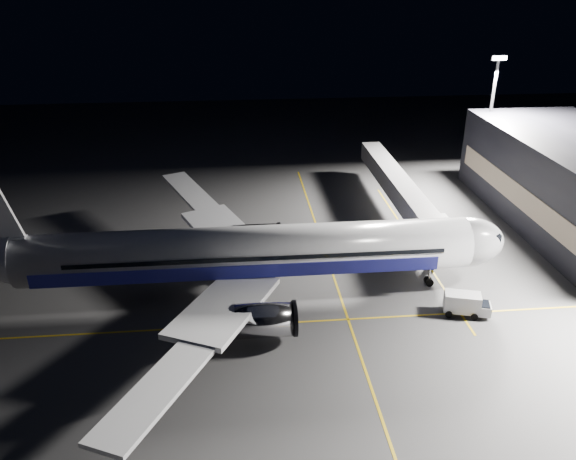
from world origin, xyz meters
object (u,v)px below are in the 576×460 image
Objects in this scene: airliner at (238,253)px; floodlight_mast_north at (491,109)px; safety_cone_a at (242,264)px; safety_cone_c at (203,276)px; baggage_tug at (229,224)px; safety_cone_b at (227,252)px; service_truck at (466,304)px; jet_bridge at (401,190)px.

floodlight_mast_north is (41.08, 31.99, 7.21)m from airliner.
safety_cone_c reaches higher than safety_cone_a.
airliner is 18.76× the size of baggage_tug.
safety_cone_b is (-1.83, 3.34, 0.01)m from safety_cone_a.
service_truck is at bearing -14.84° from airliner.
safety_cone_b is at bearing -112.96° from baggage_tug.
jet_bridge is 24.53m from baggage_tug.
safety_cone_a is at bearing 167.60° from service_truck.
baggage_tug is (-42.22, -15.17, -11.47)m from floodlight_mast_north.
jet_bridge reaches higher than safety_cone_b.
airliner is at bearing -141.96° from jet_bridge.
jet_bridge reaches higher than baggage_tug.
safety_cone_c is (-2.79, -5.73, 0.01)m from safety_cone_b.
baggage_tug is at bearing 93.88° from airliner.
baggage_tug reaches higher than safety_cone_b.
safety_cone_b is at bearing -161.22° from jet_bridge.
jet_bridge is at bearing -142.26° from floodlight_mast_north.
airliner is 17.39m from baggage_tug.
airliner is 105.48× the size of safety_cone_a.
jet_bridge is 24.50m from service_truck.
safety_cone_b is (-1.41, 9.73, -4.86)m from airliner.
airliner is 24.58m from service_truck.
airliner is at bearing -178.54° from service_truck.
safety_cone_a is 0.96× the size of safety_cone_b.
airliner reaches higher than safety_cone_b.
floodlight_mast_north is 6.32× the size of baggage_tug.
floodlight_mast_north is at bearing 81.55° from service_truck.
jet_bridge reaches higher than safety_cone_a.
baggage_tug is 10.56m from safety_cone_a.
service_truck is 8.67× the size of safety_cone_a.
safety_cone_b is (-0.27, -7.09, -0.60)m from baggage_tug.
service_truck is 8.29× the size of safety_cone_b.
baggage_tug is 5.62× the size of safety_cone_a.
airliner is 98.96× the size of safety_cone_c.
service_truck is 29.56m from safety_cone_b.
jet_bridge is 25.84m from safety_cone_a.
service_truck is 33.71m from baggage_tug.
service_truck is (-17.61, -38.20, -11.08)m from floodlight_mast_north.
floodlight_mast_north is 46.30m from baggage_tug.
airliner is at bearing -43.59° from safety_cone_c.
floodlight_mast_north reaches higher than baggage_tug.
service_truck is at bearing -32.67° from safety_cone_b.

